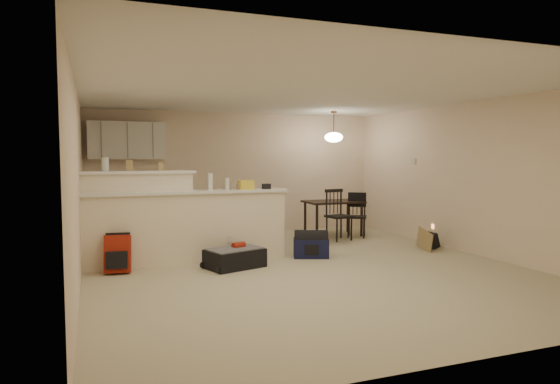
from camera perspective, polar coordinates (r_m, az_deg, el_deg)
name	(u,v)px	position (r m, az deg, el deg)	size (l,w,h in m)	color
room	(304,181)	(7.13, 2.74, 1.24)	(7.00, 7.02, 2.50)	#C3B996
breakfast_bar	(170,223)	(7.66, -12.46, -3.47)	(3.08, 0.58, 1.39)	#F6E8C7
upper_cabinets	(127,140)	(9.88, -17.10, 5.65)	(1.40, 0.34, 0.70)	white
kitchen_counter	(140,217)	(9.83, -15.71, -2.78)	(1.80, 0.60, 0.90)	white
thermostat	(414,162)	(9.96, 15.06, 3.38)	(0.02, 0.12, 0.12)	beige
jar	(105,164)	(7.66, -19.35, 3.00)	(0.10, 0.10, 0.20)	silver
cereal_box	(129,166)	(7.67, -16.84, 2.91)	(0.10, 0.07, 0.16)	tan
small_box	(161,167)	(7.72, -13.46, 2.84)	(0.08, 0.06, 0.12)	tan
bottle_a	(210,182)	(7.63, -7.95, 1.17)	(0.07, 0.07, 0.26)	silver
bottle_b	(227,184)	(7.70, -6.05, 0.91)	(0.06, 0.06, 0.18)	silver
bag_lump	(246,185)	(7.78, -3.91, 0.82)	(0.22, 0.18, 0.14)	tan
pouch	(266,186)	(7.89, -1.56, 0.65)	(0.12, 0.10, 0.08)	tan
extra_item_x	(241,186)	(7.76, -4.47, 0.66)	(0.12, 0.10, 0.10)	tan
dining_table	(333,205)	(10.13, 6.09, -1.49)	(1.14, 0.77, 0.70)	black
pendant_lamp	(334,137)	(10.09, 6.15, 6.29)	(0.36, 0.36, 0.62)	brown
dining_chair_near	(339,215)	(9.59, 6.77, -2.61)	(0.42, 0.40, 0.97)	black
dining_chair_far	(357,216)	(9.99, 8.74, -2.68)	(0.38, 0.36, 0.86)	black
suitcase	(235,258)	(7.29, -5.19, -7.56)	(0.79, 0.51, 0.27)	black
red_backpack	(118,254)	(7.28, -18.06, -6.77)	(0.35, 0.22, 0.52)	#A22212
navy_duffel	(311,248)	(7.98, 3.56, -6.41)	(0.55, 0.30, 0.30)	#13163B
black_daypack	(429,241)	(9.13, 16.65, -5.37)	(0.29, 0.20, 0.26)	black
cardboard_sheet	(425,240)	(8.88, 16.21, -5.31)	(0.46, 0.02, 0.35)	tan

